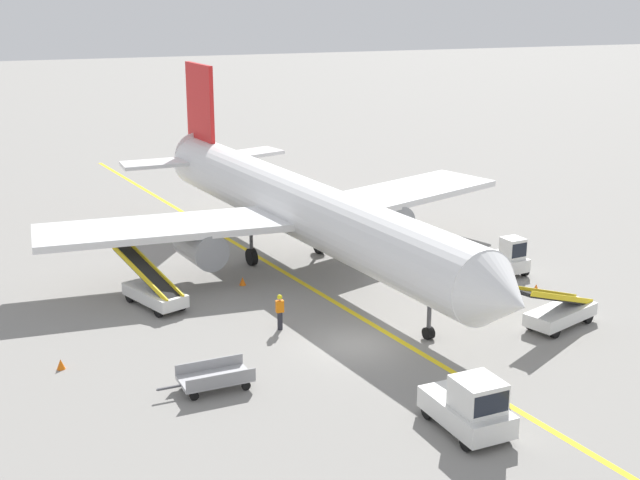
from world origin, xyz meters
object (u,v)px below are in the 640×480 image
(airliner, at_px, (298,207))
(baggage_cart_loaded, at_px, (215,378))
(pushback_tug, at_px, (470,406))
(ground_crew_marshaller, at_px, (425,272))
(baggage_tug_near_wing, at_px, (509,257))
(safety_cone_nose_left, at_px, (61,364))
(safety_cone_nose_right, at_px, (243,281))
(safety_cone_wingtip_left, at_px, (536,288))
(belt_loader_aft_hold, at_px, (153,291))
(belt_loader_forward_hold, at_px, (559,311))
(ground_crew_wing_walker, at_px, (280,311))

(airliner, distance_m, baggage_cart_loaded, 15.95)
(pushback_tug, bearing_deg, ground_crew_marshaller, 71.30)
(pushback_tug, height_order, baggage_tug_near_wing, pushback_tug)
(airliner, distance_m, baggage_tug_near_wing, 11.81)
(baggage_tug_near_wing, height_order, safety_cone_nose_left, baggage_tug_near_wing)
(safety_cone_nose_right, height_order, safety_cone_wingtip_left, same)
(belt_loader_aft_hold, xyz_separation_m, ground_crew_marshaller, (13.72, -1.88, 0.13))
(safety_cone_nose_right, bearing_deg, safety_cone_nose_left, -140.70)
(safety_cone_nose_right, bearing_deg, airliner, 30.34)
(ground_crew_marshaller, xyz_separation_m, safety_cone_wingtip_left, (5.19, -2.28, -0.69))
(airliner, xyz_separation_m, ground_crew_marshaller, (5.16, -5.65, -2.51))
(pushback_tug, xyz_separation_m, safety_cone_nose_left, (-13.57, 9.94, -0.77))
(airliner, bearing_deg, safety_cone_nose_right, -149.66)
(airliner, height_order, pushback_tug, airliner)
(belt_loader_aft_hold, relative_size, safety_cone_nose_right, 11.56)
(pushback_tug, xyz_separation_m, safety_cone_nose_right, (-4.06, 17.73, -0.77))
(belt_loader_aft_hold, relative_size, ground_crew_marshaller, 2.99)
(pushback_tug, distance_m, ground_crew_marshaller, 15.06)
(belt_loader_aft_hold, relative_size, safety_cone_nose_left, 11.56)
(airliner, height_order, belt_loader_aft_hold, airliner)
(safety_cone_nose_left, height_order, safety_cone_nose_right, same)
(baggage_tug_near_wing, distance_m, safety_cone_nose_left, 24.26)
(baggage_cart_loaded, bearing_deg, airliner, 61.21)
(airliner, bearing_deg, pushback_tug, -89.05)
(pushback_tug, distance_m, safety_cone_wingtip_left, 15.64)
(ground_crew_marshaller, bearing_deg, baggage_tug_near_wing, 8.30)
(baggage_cart_loaded, distance_m, safety_cone_nose_left, 6.83)
(safety_cone_wingtip_left, bearing_deg, safety_cone_nose_right, 157.77)
(belt_loader_forward_hold, xyz_separation_m, safety_cone_nose_left, (-22.06, 2.39, -0.56))
(baggage_cart_loaded, distance_m, ground_crew_marshaller, 15.07)
(airliner, relative_size, ground_crew_wing_walker, 20.64)
(airliner, bearing_deg, safety_cone_nose_left, -143.02)
(airliner, bearing_deg, ground_crew_wing_walker, -111.96)
(pushback_tug, xyz_separation_m, ground_crew_marshaller, (4.83, 14.26, -0.08))
(pushback_tug, relative_size, safety_cone_nose_left, 8.64)
(airliner, bearing_deg, baggage_cart_loaded, -118.79)
(baggage_cart_loaded, bearing_deg, pushback_tug, -38.08)
(airliner, relative_size, belt_loader_forward_hold, 6.89)
(airliner, bearing_deg, belt_loader_forward_hold, -54.49)
(ground_crew_marshaller, bearing_deg, belt_loader_aft_hold, 172.18)
(pushback_tug, xyz_separation_m, baggage_tug_near_wing, (10.14, 15.04, -0.07))
(safety_cone_wingtip_left, bearing_deg, ground_crew_marshaller, 156.25)
(baggage_cart_loaded, bearing_deg, belt_loader_forward_hold, 4.80)
(belt_loader_forward_hold, xyz_separation_m, safety_cone_wingtip_left, (1.53, 4.43, -0.56))
(airliner, relative_size, safety_cone_wingtip_left, 79.74)
(baggage_cart_loaded, bearing_deg, ground_crew_marshaller, 32.48)
(ground_crew_marshaller, bearing_deg, ground_crew_wing_walker, -160.81)
(belt_loader_forward_hold, distance_m, safety_cone_wingtip_left, 4.72)
(belt_loader_forward_hold, relative_size, safety_cone_nose_right, 11.57)
(belt_loader_forward_hold, relative_size, ground_crew_marshaller, 2.99)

